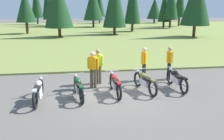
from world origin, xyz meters
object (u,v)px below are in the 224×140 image
Objects in this scene: motorcycle_red at (115,84)px; rider_checking_bike at (144,62)px; motorcycle_british_green at (78,87)px; motorcycle_silver at (38,91)px; rider_near_row_end at (98,64)px; motorcycle_black at (177,79)px; rider_with_back_turned at (93,68)px; motorcycle_olive at (145,82)px; rider_in_hivis_vest at (169,61)px.

rider_checking_bike is (1.71, 1.74, 0.51)m from motorcycle_red.
motorcycle_british_green is 3.83m from rider_checking_bike.
motorcycle_red is 1.26× the size of rider_checking_bike.
rider_near_row_end is at bearing 38.58° from motorcycle_silver.
motorcycle_british_green is 1.55m from motorcycle_red.
motorcycle_black is 1.26× the size of rider_with_back_turned.
motorcycle_olive is (2.85, 0.39, 0.00)m from motorcycle_british_green.
motorcycle_british_green is 2.88m from motorcycle_olive.
rider_near_row_end is at bearing 110.60° from motorcycle_red.
motorcycle_silver is 1.26× the size of rider_with_back_turned.
rider_near_row_end is (-0.58, 1.55, 0.51)m from motorcycle_red.
rider_near_row_end is (-3.42, 1.24, 0.51)m from motorcycle_black.
rider_in_hivis_vest is 1.00× the size of rider_checking_bike.
rider_checking_bike reaches higher than motorcycle_silver.
rider_in_hivis_vest is 1.30m from rider_checking_bike.
rider_near_row_end is 1.00× the size of rider_checking_bike.
rider_in_hivis_vest is (0.17, 1.43, 0.51)m from motorcycle_black.
rider_near_row_end is at bearing -176.96° from rider_in_hivis_vest.
motorcycle_olive is (4.39, 0.59, 0.00)m from motorcycle_silver.
motorcycle_black is at bearing -19.87° from rider_near_row_end.
rider_checking_bike is (3.24, 1.98, 0.51)m from motorcycle_british_green.
rider_in_hivis_vest is at bearing 83.08° from motorcycle_black.
motorcycle_british_green and motorcycle_red have the same top height.
rider_with_back_turned and rider_checking_bike have the same top height.
motorcycle_silver is 5.95m from motorcycle_black.
motorcycle_olive is 0.99× the size of motorcycle_black.
rider_with_back_turned is at bearing 132.62° from motorcycle_red.
rider_with_back_turned is (-3.87, -0.80, 0.00)m from rider_in_hivis_vest.
motorcycle_black is 1.26× the size of rider_near_row_end.
motorcycle_red is at bearing -47.38° from rider_with_back_turned.
motorcycle_silver is at bearing -172.78° from motorcycle_black.
motorcycle_red is 1.01× the size of motorcycle_olive.
motorcycle_silver is 1.55m from motorcycle_british_green.
rider_near_row_end is 1.00× the size of rider_in_hivis_vest.
motorcycle_red is (3.07, 0.43, 0.00)m from motorcycle_silver.
rider_with_back_turned is at bearing 31.82° from motorcycle_silver.
rider_in_hivis_vest and rider_with_back_turned have the same top height.
rider_near_row_end is at bearing 62.06° from motorcycle_british_green.
rider_checking_bike is at bearing 45.54° from motorcycle_red.
motorcycle_red is 1.73m from rider_near_row_end.
motorcycle_silver is at bearing -172.72° from motorcycle_british_green.
motorcycle_british_green is at bearing -171.19° from motorcycle_red.
rider_in_hivis_vest is at bearing 43.21° from motorcycle_olive.
motorcycle_silver is at bearing -172.34° from motorcycle_olive.
motorcycle_red and motorcycle_olive have the same top height.
rider_with_back_turned is (-2.18, 0.78, 0.51)m from motorcycle_olive.
motorcycle_black is at bearing -51.75° from rider_checking_bike.
motorcycle_red is at bearing -69.40° from rider_near_row_end.
motorcycle_black is 1.52m from rider_in_hivis_vest.
motorcycle_british_green is 1.44m from rider_with_back_turned.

